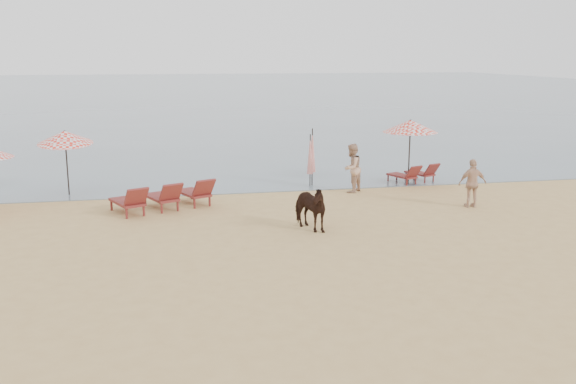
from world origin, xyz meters
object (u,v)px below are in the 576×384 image
beachgoer_right_a (352,168)px  umbrella_open_right (410,126)px  beachgoer_right_b (472,183)px  lounger_cluster_left (164,196)px  umbrella_open_left_b (65,137)px  umbrella_closed_left (312,151)px  umbrella_closed_right (310,154)px  cow (308,207)px  lounger_cluster_right (414,173)px

beachgoer_right_a → umbrella_open_right: bearing=152.0°
beachgoer_right_a → beachgoer_right_b: bearing=92.2°
lounger_cluster_left → umbrella_open_right: umbrella_open_right is taller
umbrella_open_left_b → umbrella_closed_left: bearing=21.6°
umbrella_open_right → beachgoer_right_b: bearing=-72.9°
lounger_cluster_left → umbrella_closed_right: bearing=2.4°
cow → beachgoer_right_b: 6.40m
umbrella_closed_right → beachgoer_right_a: 1.90m
cow → umbrella_closed_left: bearing=51.8°
lounger_cluster_right → beachgoer_right_a: 3.29m
lounger_cluster_right → umbrella_closed_right: umbrella_closed_right is taller
lounger_cluster_left → umbrella_open_right: size_ratio=1.37×
umbrella_closed_left → umbrella_open_right: bearing=-10.3°
lounger_cluster_left → cow: cow is taller
umbrella_open_right → umbrella_closed_left: umbrella_open_right is taller
lounger_cluster_left → umbrella_open_right: 10.05m
lounger_cluster_right → umbrella_closed_right: 4.42m
beachgoer_right_b → umbrella_open_right: bearing=-76.2°
umbrella_open_left_b → umbrella_open_right: (13.06, -0.75, 0.20)m
umbrella_open_left_b → cow: bearing=-17.9°
lounger_cluster_right → umbrella_open_right: bearing=-156.8°
cow → beachgoer_right_a: (2.84, 4.86, 0.22)m
cow → umbrella_open_left_b: bearing=116.6°
lounger_cluster_right → umbrella_closed_right: size_ratio=0.96×
umbrella_open_right → umbrella_closed_left: bearing=176.2°
umbrella_closed_right → beachgoer_right_b: bearing=-44.2°
umbrella_open_right → umbrella_closed_left: size_ratio=1.15×
umbrella_open_right → cow: bearing=-127.5°
umbrella_open_right → umbrella_closed_right: 4.09m
lounger_cluster_right → umbrella_open_left_b: (-13.48, 0.33, 1.79)m
beachgoer_right_a → umbrella_closed_right: bearing=-90.4°
lounger_cluster_left → cow: (4.18, -3.40, 0.22)m
lounger_cluster_right → cow: cow is taller
umbrella_closed_left → cow: size_ratio=1.38×
umbrella_open_right → umbrella_closed_right: size_ratio=1.26×
cow → lounger_cluster_right: bearing=22.3°
cow → beachgoer_right_a: 5.63m
lounger_cluster_right → umbrella_closed_right: (-4.32, 0.17, 0.89)m
lounger_cluster_right → beachgoer_right_a: beachgoer_right_a is taller
lounger_cluster_left → umbrella_closed_left: 6.58m
umbrella_open_left_b → umbrella_closed_right: 9.21m
lounger_cluster_left → umbrella_closed_right: size_ratio=1.73×
lounger_cluster_right → cow: size_ratio=1.21×
umbrella_open_right → cow: (-5.44, -5.62, -1.67)m
lounger_cluster_left → beachgoer_right_b: 10.49m
umbrella_closed_right → beachgoer_right_a: size_ratio=1.13×
lounger_cluster_left → umbrella_open_right: bearing=-10.8°
umbrella_open_left_b → cow: 10.04m
umbrella_closed_right → beachgoer_right_a: umbrella_closed_right is taller
umbrella_closed_left → beachgoer_right_b: size_ratio=1.38×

